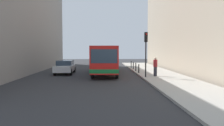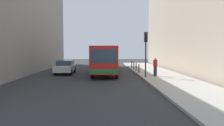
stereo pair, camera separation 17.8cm
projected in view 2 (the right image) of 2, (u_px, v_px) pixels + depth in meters
name	position (u px, v px, depth m)	size (l,w,h in m)	color
ground_plane	(107.00, 76.00, 22.32)	(80.00, 80.00, 0.00)	#2D2D30
sidewalk	(160.00, 75.00, 22.47)	(4.40, 40.00, 0.15)	#ADA89E
building_left	(6.00, 8.00, 25.52)	(7.00, 32.00, 14.87)	gray
building_right	(204.00, 8.00, 26.18)	(7.00, 32.00, 15.10)	#B2A38C
bus	(106.00, 58.00, 24.55)	(2.91, 11.10, 3.00)	red
car_beside_bus	(65.00, 67.00, 24.58)	(1.89, 4.42, 1.48)	silver
car_behind_bus	(108.00, 62.00, 34.56)	(1.99, 4.46, 1.48)	#A5A8AD
traffic_light	(146.00, 46.00, 20.37)	(0.28, 0.33, 4.10)	black
bollard_near	(139.00, 69.00, 23.89)	(0.11, 0.11, 0.95)	black
bollard_mid	(136.00, 67.00, 26.11)	(0.11, 0.11, 0.95)	black
bollard_far	(134.00, 66.00, 28.33)	(0.11, 0.11, 0.95)	black
bollard_farthest	(132.00, 64.00, 30.56)	(0.11, 0.11, 0.95)	black
pedestrian_near_signal	(155.00, 67.00, 21.07)	(0.38, 0.38, 1.80)	#26262D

